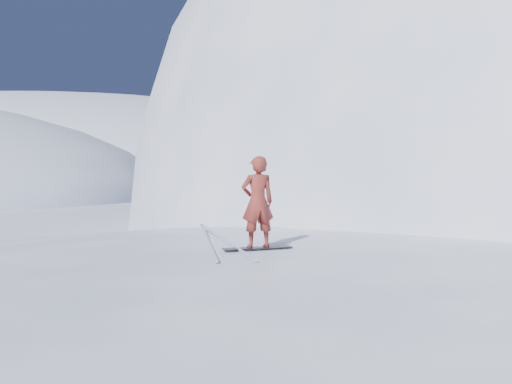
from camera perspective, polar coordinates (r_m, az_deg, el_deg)
near_ridge at (r=12.79m, az=10.39°, el=-16.00°), size 36.00×28.00×4.80m
peak_shoulder at (r=31.34m, az=19.98°, el=-4.80°), size 28.00×24.00×18.00m
far_ridge_c at (r=124.94m, az=-19.73°, el=0.92°), size 140.00×90.00×36.00m
wind_bumps at (r=11.75m, az=3.54°, el=-17.72°), size 16.00×14.40×1.00m
snowboard at (r=11.64m, az=0.16°, el=-5.62°), size 1.45×0.63×0.02m
snowboarder at (r=11.54m, az=0.16°, el=-1.00°), size 0.77×0.61×1.85m
board_tracks at (r=13.10m, az=-4.13°, el=-4.62°), size 1.41×5.97×0.04m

